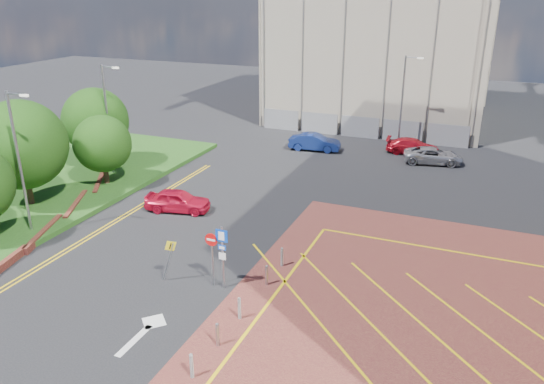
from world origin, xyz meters
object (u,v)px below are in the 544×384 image
Objects in this scene: tree_d at (95,121)px; car_red_left at (178,200)px; tree_b at (21,145)px; lamp_left_far at (108,116)px; warning_sign at (169,256)px; car_silver_back at (433,156)px; tree_c at (102,144)px; lamp_left_near at (19,157)px; lamp_back at (403,99)px; car_red_back at (413,146)px; sign_cluster at (218,250)px; car_blue_back at (315,142)px.

car_red_left is (10.03, -4.81, -3.16)m from tree_d.
lamp_left_far is at bearing 81.23° from tree_b.
warning_sign is at bearing -18.67° from tree_b.
warning_sign is 0.48× the size of car_silver_back.
tree_c is 14.96m from warning_sign.
car_red_left is at bearing 46.12° from lamp_left_near.
tree_c reaches higher than car_silver_back.
lamp_left_far is 17.18m from warning_sign.
lamp_left_far is at bearing 108.60° from car_silver_back.
lamp_back is 4.22m from car_red_back.
car_silver_back is (19.82, 22.48, -4.01)m from lamp_left_near.
car_red_back is at bearing -45.37° from lamp_back.
tree_b is 1.11× the size of tree_d.
tree_c is 2.19× the size of warning_sign.
lamp_back is 2.50× the size of sign_cluster.
car_red_left is at bearing 143.16° from car_red_back.
tree_c is 0.81× the size of tree_d.
lamp_left_far is at bearing 51.53° from car_red_left.
sign_cluster is at bearing 152.00° from car_silver_back.
tree_c is 1.10× the size of car_blue_back.
sign_cluster is at bearing 12.06° from warning_sign.
tree_b is at bearing 135.75° from lamp_left_near.
lamp_left_far is at bearing 129.41° from car_blue_back.
car_blue_back is (10.88, 14.35, -2.46)m from tree_c.
car_silver_back is (22.90, 19.48, -3.59)m from tree_b.
lamp_back is at bearing 77.35° from warning_sign.
car_silver_back is at bearing 29.77° from lamp_left_far.
lamp_back is 22.74m from car_red_left.
warning_sign is at bearing -8.42° from lamp_left_near.
tree_c is at bearing 62.69° from car_red_left.
lamp_left_near and lamp_left_far have the same top height.
lamp_left_far is at bearing 136.90° from warning_sign.
sign_cluster is 26.14m from car_red_back.
lamp_back is at bearing 40.85° from car_red_back.
car_red_left is 21.40m from car_silver_back.
tree_d reaches higher than sign_cluster.
car_silver_back is at bearing 48.60° from lamp_left_near.
car_silver_back is (7.11, 23.50, -1.30)m from sign_cluster.
tree_c is at bearing -134.32° from lamp_back.
tree_b is 30.28m from car_silver_back.
lamp_left_near is at bearing 127.43° from car_silver_back.
tree_c is 16.53m from sign_cluster.
lamp_left_near is 10.92m from warning_sign.
lamp_left_far is at bearing -25.68° from tree_d.
warning_sign is at bearing 159.99° from car_red_back.
lamp_left_near reaches higher than tree_d.
sign_cluster is (-3.78, -27.02, -2.41)m from lamp_back.
warning_sign is (-6.18, -27.53, -2.93)m from lamp_back.
lamp_back is at bearing 57.60° from lamp_left_near.
tree_b is 5.49m from tree_c.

